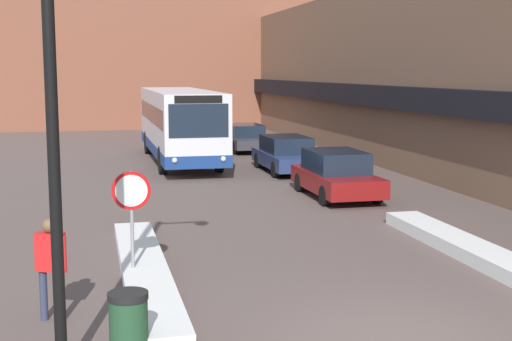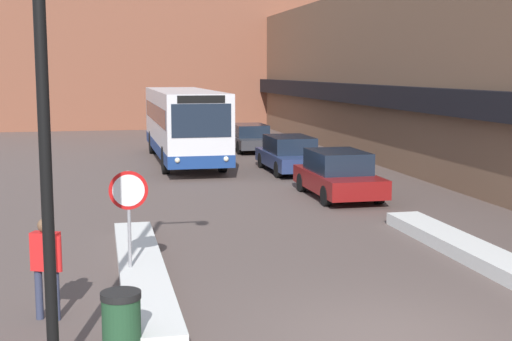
# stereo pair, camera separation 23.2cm
# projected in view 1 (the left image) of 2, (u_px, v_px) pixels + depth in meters

# --- Properties ---
(ground_plane) EXTENTS (160.00, 160.00, 0.00)m
(ground_plane) POSITION_uv_depth(u_px,v_px,m) (400.00, 338.00, 11.03)
(ground_plane) COLOR brown
(building_row_right) EXTENTS (5.50, 60.00, 7.88)m
(building_row_right) POSITION_uv_depth(u_px,v_px,m) (385.00, 74.00, 35.87)
(building_row_right) COLOR brown
(building_row_right) RESTS_ON ground_plane
(building_backdrop_far) EXTENTS (26.00, 8.00, 17.81)m
(building_backdrop_far) POSITION_uv_depth(u_px,v_px,m) (150.00, 5.00, 52.61)
(building_backdrop_far) COLOR brown
(building_backdrop_far) RESTS_ON ground_plane
(snow_bank_left) EXTENTS (0.90, 8.09, 0.26)m
(snow_bank_left) POSITION_uv_depth(u_px,v_px,m) (145.00, 271.00, 14.25)
(snow_bank_left) COLOR silver
(snow_bank_left) RESTS_ON ground_plane
(snow_bank_right) EXTENTS (0.90, 8.33, 0.31)m
(snow_bank_right) POSITION_uv_depth(u_px,v_px,m) (483.00, 256.00, 15.33)
(snow_bank_right) COLOR silver
(snow_bank_right) RESTS_ON ground_plane
(city_bus) EXTENTS (2.58, 11.87, 3.24)m
(city_bus) POSITION_uv_depth(u_px,v_px,m) (179.00, 123.00, 32.00)
(city_bus) COLOR silver
(city_bus) RESTS_ON ground_plane
(parked_car_front) EXTENTS (1.91, 4.32, 1.52)m
(parked_car_front) POSITION_uv_depth(u_px,v_px,m) (336.00, 174.00, 23.20)
(parked_car_front) COLOR maroon
(parked_car_front) RESTS_ON ground_plane
(parked_car_middle) EXTENTS (1.92, 4.65, 1.46)m
(parked_car_middle) POSITION_uv_depth(u_px,v_px,m) (286.00, 154.00, 29.05)
(parked_car_middle) COLOR navy
(parked_car_middle) RESTS_ON ground_plane
(parked_car_back) EXTENTS (1.85, 4.53, 1.37)m
(parked_car_back) POSITION_uv_depth(u_px,v_px,m) (245.00, 137.00, 36.67)
(parked_car_back) COLOR #38383D
(parked_car_back) RESTS_ON ground_plane
(stop_sign) EXTENTS (0.76, 0.08, 2.18)m
(stop_sign) POSITION_uv_depth(u_px,v_px,m) (132.00, 202.00, 13.81)
(stop_sign) COLOR gray
(stop_sign) RESTS_ON ground_plane
(street_lamp) EXTENTS (1.46, 0.36, 7.21)m
(street_lamp) POSITION_uv_depth(u_px,v_px,m) (70.00, 47.00, 9.03)
(street_lamp) COLOR black
(street_lamp) RESTS_ON ground_plane
(pedestrian) EXTENTS (0.52, 0.38, 1.72)m
(pedestrian) POSITION_uv_depth(u_px,v_px,m) (51.00, 260.00, 11.66)
(pedestrian) COLOR #333851
(pedestrian) RESTS_ON ground_plane
(trash_bin) EXTENTS (0.59, 0.59, 0.95)m
(trash_bin) POSITION_uv_depth(u_px,v_px,m) (129.00, 324.00, 10.28)
(trash_bin) COLOR #234C2D
(trash_bin) RESTS_ON ground_plane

